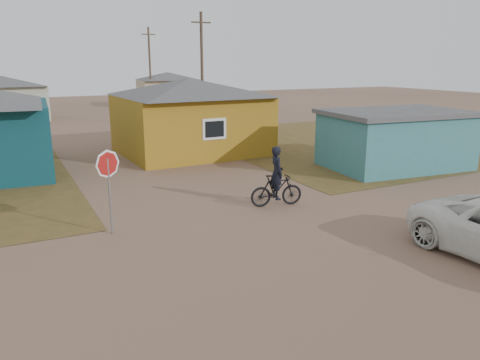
# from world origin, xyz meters

# --- Properties ---
(ground) EXTENTS (120.00, 120.00, 0.00)m
(ground) POSITION_xyz_m (0.00, 0.00, 0.00)
(ground) COLOR brown
(grass_ne) EXTENTS (20.00, 18.00, 0.00)m
(grass_ne) POSITION_xyz_m (14.00, 13.00, 0.01)
(grass_ne) COLOR brown
(grass_ne) RESTS_ON ground
(house_yellow) EXTENTS (7.72, 6.76, 3.90)m
(house_yellow) POSITION_xyz_m (2.50, 14.00, 2.00)
(house_yellow) COLOR #9A6E17
(house_yellow) RESTS_ON ground
(shed_turquoise) EXTENTS (6.71, 4.93, 2.60)m
(shed_turquoise) POSITION_xyz_m (9.50, 6.50, 1.31)
(shed_turquoise) COLOR teal
(shed_turquoise) RESTS_ON ground
(house_pale_west) EXTENTS (7.04, 6.15, 3.60)m
(house_pale_west) POSITION_xyz_m (-6.00, 34.00, 1.86)
(house_pale_west) COLOR #A3AE95
(house_pale_west) RESTS_ON ground
(house_beige_east) EXTENTS (6.95, 6.05, 3.60)m
(house_beige_east) POSITION_xyz_m (10.00, 40.00, 1.86)
(house_beige_east) COLOR tan
(house_beige_east) RESTS_ON ground
(utility_pole_near) EXTENTS (1.40, 0.20, 8.00)m
(utility_pole_near) POSITION_xyz_m (6.50, 22.00, 4.14)
(utility_pole_near) COLOR #48392B
(utility_pole_near) RESTS_ON ground
(utility_pole_far) EXTENTS (1.40, 0.20, 8.00)m
(utility_pole_far) POSITION_xyz_m (7.50, 38.00, 4.14)
(utility_pole_far) COLOR #48392B
(utility_pole_far) RESTS_ON ground
(stop_sign) EXTENTS (0.79, 0.10, 2.42)m
(stop_sign) POSITION_xyz_m (-3.92, 3.70, 1.78)
(stop_sign) COLOR gray
(stop_sign) RESTS_ON ground
(cyclist) EXTENTS (1.87, 0.86, 2.04)m
(cyclist) POSITION_xyz_m (1.60, 3.85, 0.74)
(cyclist) COLOR black
(cyclist) RESTS_ON ground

